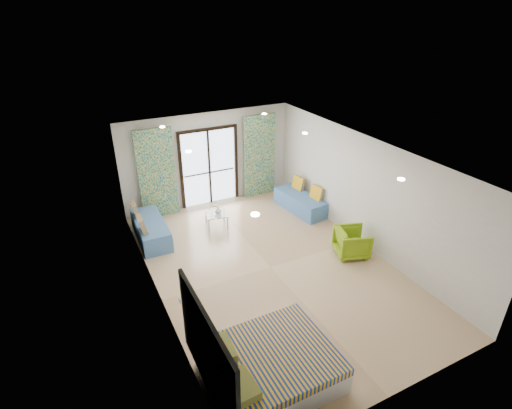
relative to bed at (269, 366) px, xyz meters
name	(u,v)px	position (x,y,z in m)	size (l,w,h in m)	color
floor	(271,267)	(1.48, 2.63, -0.28)	(5.00, 7.50, 0.01)	tan
ceiling	(273,154)	(1.48, 2.63, 2.42)	(5.00, 7.50, 0.01)	silver
wall_back	(208,159)	(1.48, 6.38, 1.07)	(5.00, 0.01, 2.70)	silver
wall_front	(404,331)	(1.48, -1.12, 1.07)	(5.00, 0.01, 2.70)	silver
wall_left	(154,244)	(-1.02, 2.63, 1.07)	(0.01, 7.50, 2.70)	silver
wall_right	(364,192)	(3.98, 2.63, 1.07)	(0.01, 7.50, 2.70)	silver
balcony_door	(209,163)	(1.48, 6.35, 0.97)	(1.76, 0.08, 2.28)	black
balcony_rail	(209,172)	(1.48, 6.36, 0.67)	(1.52, 0.03, 0.04)	#595451
curtain_left	(157,174)	(-0.07, 6.20, 0.97)	(1.00, 0.10, 2.50)	beige
curtain_right	(259,156)	(3.03, 6.20, 0.97)	(1.00, 0.10, 2.50)	beige
downlight_a	(255,214)	(0.08, 0.63, 2.39)	(0.12, 0.12, 0.02)	#FFE0B2
downlight_b	(401,179)	(2.88, 0.63, 2.39)	(0.12, 0.12, 0.02)	#FFE0B2
downlight_c	(188,152)	(0.08, 3.63, 2.39)	(0.12, 0.12, 0.02)	#FFE0B2
downlight_d	(305,133)	(2.88, 3.63, 2.39)	(0.12, 0.12, 0.02)	#FFE0B2
downlight_e	(162,127)	(0.08, 5.63, 2.39)	(0.12, 0.12, 0.02)	#FFE0B2
downlight_f	(264,114)	(2.88, 5.63, 2.39)	(0.12, 0.12, 0.02)	#FFE0B2
headboard	(207,353)	(-0.98, 0.00, 0.77)	(0.06, 2.10, 1.50)	black
switch_plate	(179,300)	(-0.99, 1.25, 0.77)	(0.02, 0.10, 0.10)	silver
bed	(269,366)	(0.00, 0.00, 0.00)	(1.97, 1.61, 0.68)	silver
daybed_left	(150,229)	(-0.64, 5.09, -0.01)	(0.73, 1.79, 0.87)	#4670A8
daybed_right	(301,202)	(3.59, 4.70, -0.02)	(0.86, 1.77, 0.84)	#4670A8
coffee_table	(216,215)	(1.09, 4.94, 0.05)	(0.66, 0.66, 0.65)	silver
vase	(218,210)	(1.14, 4.91, 0.18)	(0.18, 0.19, 0.18)	white
armchair	(352,241)	(3.43, 2.22, 0.09)	(0.72, 0.67, 0.74)	#7FA615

